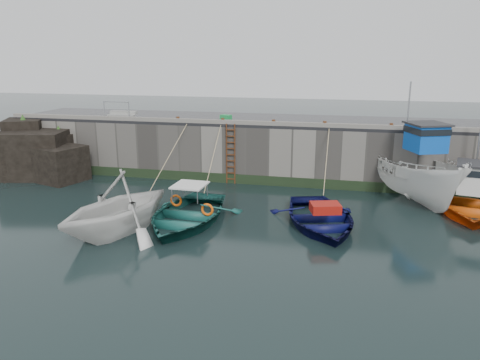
% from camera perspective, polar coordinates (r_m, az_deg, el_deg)
% --- Properties ---
extents(ground, '(120.00, 120.00, 0.00)m').
position_cam_1_polar(ground, '(15.54, -2.81, -10.42)').
color(ground, black).
rests_on(ground, ground).
extents(quay_back, '(30.00, 5.00, 3.00)m').
position_cam_1_polar(quay_back, '(26.78, 4.36, 3.88)').
color(quay_back, slate).
rests_on(quay_back, ground).
extents(road_back, '(30.00, 5.00, 0.16)m').
position_cam_1_polar(road_back, '(26.52, 4.43, 7.23)').
color(road_back, black).
rests_on(road_back, quay_back).
extents(kerb_back, '(30.00, 0.30, 0.20)m').
position_cam_1_polar(kerb_back, '(24.20, 3.60, 6.92)').
color(kerb_back, slate).
rests_on(kerb_back, road_back).
extents(algae_back, '(30.00, 0.08, 0.50)m').
position_cam_1_polar(algae_back, '(24.62, 3.41, -0.09)').
color(algae_back, black).
rests_on(algae_back, ground).
extents(rock_outcrop, '(5.85, 4.24, 3.41)m').
position_cam_1_polar(rock_outcrop, '(28.66, -23.28, 2.94)').
color(rock_outcrop, black).
rests_on(rock_outcrop, ground).
extents(ladder, '(0.51, 0.08, 3.20)m').
position_cam_1_polar(ladder, '(24.66, -1.15, 3.16)').
color(ladder, '#3F1E0F').
rests_on(ladder, ground).
extents(boat_near_white, '(6.06, 6.47, 2.74)m').
position_cam_1_polar(boat_near_white, '(18.87, -14.60, -6.18)').
color(boat_near_white, silver).
rests_on(boat_near_white, ground).
extents(boat_near_white_rope, '(0.04, 6.06, 3.10)m').
position_cam_1_polar(boat_near_white_rope, '(23.37, -8.78, -1.72)').
color(boat_near_white_rope, tan).
rests_on(boat_near_white_rope, ground).
extents(boat_near_blue, '(4.23, 5.77, 1.17)m').
position_cam_1_polar(boat_near_blue, '(19.47, -6.55, -5.10)').
color(boat_near_blue, '#16504A').
rests_on(boat_near_blue, ground).
extents(boat_near_blue_rope, '(0.04, 4.60, 3.10)m').
position_cam_1_polar(boat_near_blue_rope, '(23.44, -3.02, -1.51)').
color(boat_near_blue_rope, tan).
rests_on(boat_near_blue_rope, ground).
extents(boat_near_navy, '(5.19, 6.23, 1.11)m').
position_cam_1_polar(boat_near_navy, '(19.32, 9.66, -5.39)').
color(boat_near_navy, '#090B3A').
rests_on(boat_near_navy, ground).
extents(boat_near_navy_rope, '(0.04, 3.89, 3.10)m').
position_cam_1_polar(boat_near_navy_rope, '(23.05, 10.27, -2.02)').
color(boat_near_navy_rope, tan).
rests_on(boat_near_navy_rope, ground).
extents(boat_far_white, '(5.21, 7.70, 5.79)m').
position_cam_1_polar(boat_far_white, '(23.59, 20.62, 0.57)').
color(boat_far_white, white).
rests_on(boat_far_white, ground).
extents(boat_far_orange, '(5.83, 7.21, 4.32)m').
position_cam_1_polar(boat_far_orange, '(23.09, 26.47, -2.29)').
color(boat_far_orange, '#E2510B').
rests_on(boat_far_orange, ground).
extents(fish_crate, '(0.67, 0.53, 0.27)m').
position_cam_1_polar(fish_crate, '(26.28, -1.74, 7.66)').
color(fish_crate, '#1A9242').
rests_on(fish_crate, road_back).
extents(railing, '(1.60, 1.05, 1.00)m').
position_cam_1_polar(railing, '(27.96, -14.17, 7.81)').
color(railing, '#A5A8AD').
rests_on(railing, road_back).
extents(bollard_a, '(0.18, 0.18, 0.28)m').
position_cam_1_polar(bollard_a, '(25.56, -7.58, 7.35)').
color(bollard_a, '#3F1E0F').
rests_on(bollard_a, road_back).
extents(bollard_b, '(0.18, 0.18, 0.28)m').
position_cam_1_polar(bollard_b, '(24.81, -2.11, 7.23)').
color(bollard_b, '#3F1E0F').
rests_on(bollard_b, road_back).
extents(bollard_c, '(0.18, 0.18, 0.28)m').
position_cam_1_polar(bollard_c, '(24.26, 4.11, 7.03)').
color(bollard_c, '#3F1E0F').
rests_on(bollard_c, road_back).
extents(bollard_d, '(0.18, 0.18, 0.28)m').
position_cam_1_polar(bollard_d, '(24.00, 10.29, 6.74)').
color(bollard_d, '#3F1E0F').
rests_on(bollard_d, road_back).
extents(bollard_e, '(0.18, 0.18, 0.28)m').
position_cam_1_polar(bollard_e, '(24.08, 17.96, 6.27)').
color(bollard_e, '#3F1E0F').
rests_on(bollard_e, road_back).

